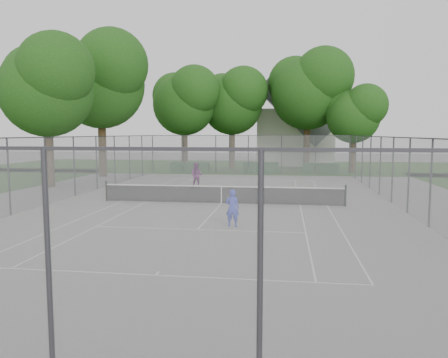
# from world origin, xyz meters

# --- Properties ---
(ground) EXTENTS (120.00, 120.00, 0.00)m
(ground) POSITION_xyz_m (0.00, 0.00, 0.00)
(ground) COLOR slate
(ground) RESTS_ON ground
(grass_far) EXTENTS (60.00, 20.00, 0.00)m
(grass_far) POSITION_xyz_m (0.00, 26.00, 0.00)
(grass_far) COLOR #224614
(grass_far) RESTS_ON ground
(court_markings) EXTENTS (11.03, 23.83, 0.01)m
(court_markings) POSITION_xyz_m (0.00, 0.00, 0.01)
(court_markings) COLOR silver
(court_markings) RESTS_ON ground
(tennis_net) EXTENTS (12.87, 0.10, 1.10)m
(tennis_net) POSITION_xyz_m (0.00, 0.00, 0.51)
(tennis_net) COLOR black
(tennis_net) RESTS_ON ground
(perimeter_fence) EXTENTS (18.08, 34.08, 3.52)m
(perimeter_fence) POSITION_xyz_m (0.00, 0.00, 1.81)
(perimeter_fence) COLOR #38383D
(perimeter_fence) RESTS_ON ground
(tree_far_left) EXTENTS (7.23, 6.60, 10.39)m
(tree_far_left) POSITION_xyz_m (-6.77, 20.92, 7.14)
(tree_far_left) COLOR #352413
(tree_far_left) RESTS_ON ground
(tree_far_midleft) EXTENTS (7.33, 6.69, 10.54)m
(tree_far_midleft) POSITION_xyz_m (-2.19, 23.32, 7.24)
(tree_far_midleft) COLOR #352413
(tree_far_midleft) RESTS_ON ground
(tree_far_midright) EXTENTS (8.43, 7.69, 12.11)m
(tree_far_midright) POSITION_xyz_m (5.58, 22.52, 8.33)
(tree_far_midright) COLOR #352413
(tree_far_midright) RESTS_ON ground
(tree_far_right) EXTENTS (5.75, 5.25, 8.26)m
(tree_far_right) POSITION_xyz_m (9.72, 20.15, 5.67)
(tree_far_right) COLOR #352413
(tree_far_right) RESTS_ON ground
(tree_side_back) EXTENTS (8.51, 7.77, 12.23)m
(tree_side_back) POSITION_xyz_m (-12.14, 13.02, 8.41)
(tree_side_back) COLOR #352413
(tree_side_back) RESTS_ON ground
(tree_side_front) EXTENTS (7.16, 6.54, 10.30)m
(tree_side_front) POSITION_xyz_m (-12.72, 5.40, 7.08)
(tree_side_front) COLOR #352413
(tree_side_front) RESTS_ON ground
(hedge_left) EXTENTS (3.64, 1.09, 0.91)m
(hedge_left) POSITION_xyz_m (-5.71, 18.30, 0.46)
(hedge_left) COLOR #164718
(hedge_left) RESTS_ON ground
(hedge_mid) EXTENTS (3.28, 0.94, 1.03)m
(hedge_mid) POSITION_xyz_m (1.07, 17.98, 0.52)
(hedge_mid) COLOR #164718
(hedge_mid) RESTS_ON ground
(hedge_right) EXTENTS (3.18, 1.17, 0.96)m
(hedge_right) POSITION_xyz_m (6.55, 18.35, 0.48)
(hedge_right) COLOR #164718
(hedge_right) RESTS_ON ground
(house) EXTENTS (8.57, 6.64, 10.67)m
(house) POSITION_xyz_m (4.45, 29.48, 4.29)
(house) COLOR silver
(house) RESTS_ON ground
(girl_player) EXTENTS (0.56, 0.38, 1.50)m
(girl_player) POSITION_xyz_m (1.26, -5.62, 0.75)
(girl_player) COLOR blue
(girl_player) RESTS_ON ground
(woman_player) EXTENTS (0.87, 0.69, 1.74)m
(woman_player) POSITION_xyz_m (-2.58, 6.15, 0.87)
(woman_player) COLOR #6C2468
(woman_player) RESTS_ON ground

